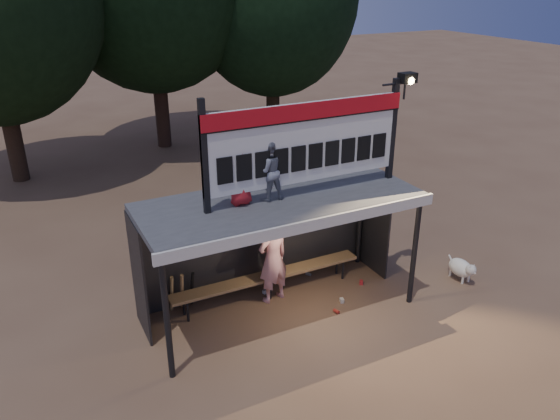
# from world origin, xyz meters

# --- Properties ---
(ground) EXTENTS (80.00, 80.00, 0.00)m
(ground) POSITION_xyz_m (0.00, 0.00, 0.00)
(ground) COLOR brown
(ground) RESTS_ON ground
(player) EXTENTS (0.74, 0.57, 1.82)m
(player) POSITION_xyz_m (0.04, 0.38, 0.91)
(player) COLOR white
(player) RESTS_ON ground
(child_a) EXTENTS (0.52, 0.41, 1.07)m
(child_a) POSITION_xyz_m (-0.19, 0.05, 2.86)
(child_a) COLOR slate
(child_a) RESTS_ON dugout_shelter
(child_b) EXTENTS (0.53, 0.36, 1.03)m
(child_b) POSITION_xyz_m (-0.71, 0.09, 2.84)
(child_b) COLOR #A81920
(child_b) RESTS_ON dugout_shelter
(dugout_shelter) EXTENTS (5.10, 2.08, 2.32)m
(dugout_shelter) POSITION_xyz_m (0.00, 0.24, 1.85)
(dugout_shelter) COLOR #3E3E40
(dugout_shelter) RESTS_ON ground
(scoreboard_assembly) EXTENTS (4.10, 0.27, 1.99)m
(scoreboard_assembly) POSITION_xyz_m (0.56, -0.01, 3.32)
(scoreboard_assembly) COLOR black
(scoreboard_assembly) RESTS_ON dugout_shelter
(bench) EXTENTS (4.00, 0.35, 0.48)m
(bench) POSITION_xyz_m (0.00, 0.55, 0.43)
(bench) COLOR olive
(bench) RESTS_ON ground
(dog) EXTENTS (0.36, 0.81, 0.49)m
(dog) POSITION_xyz_m (3.90, -0.73, 0.28)
(dog) COLOR white
(dog) RESTS_ON ground
(bats) EXTENTS (0.47, 0.32, 0.84)m
(bats) POSITION_xyz_m (-1.67, 0.82, 0.43)
(bats) COLOR olive
(bats) RESTS_ON ground
(litter) EXTENTS (2.05, 1.58, 0.08)m
(litter) POSITION_xyz_m (1.03, 0.13, 0.04)
(litter) COLOR #B11E20
(litter) RESTS_ON ground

